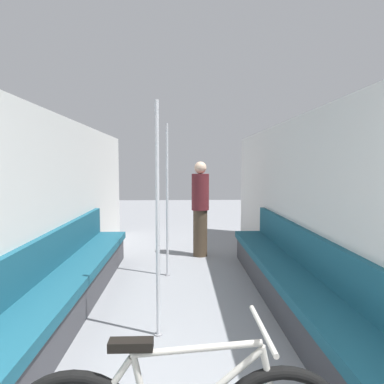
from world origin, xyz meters
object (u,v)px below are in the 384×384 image
bench_seat_row_left (57,298)px  grab_pole_far (158,223)px  grab_pole_near (167,203)px  passenger_standing (200,208)px  bench_seat_row_right (302,295)px

bench_seat_row_left → grab_pole_far: size_ratio=2.29×
grab_pole_near → passenger_standing: size_ratio=1.32×
bench_seat_row_left → grab_pole_near: size_ratio=2.29×
grab_pole_near → bench_seat_row_left: bearing=-123.6°
bench_seat_row_right → grab_pole_near: 2.21m
bench_seat_row_right → grab_pole_near: size_ratio=2.29×
bench_seat_row_left → grab_pole_far: (1.00, -0.20, 0.76)m
bench_seat_row_left → passenger_standing: size_ratio=3.01×
bench_seat_row_right → passenger_standing: 2.78m
grab_pole_near → bench_seat_row_right: bearing=-47.7°
grab_pole_far → passenger_standing: grab_pole_far is taller
bench_seat_row_left → grab_pole_near: grab_pole_near is taller
grab_pole_far → passenger_standing: size_ratio=1.32×
passenger_standing → grab_pole_near: bearing=40.7°
bench_seat_row_left → passenger_standing: bearing=59.0°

